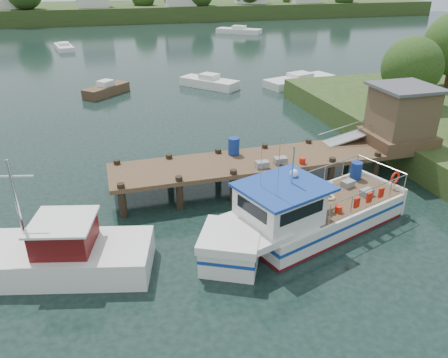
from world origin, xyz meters
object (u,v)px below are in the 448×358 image
object	(u,v)px
dock	(357,132)
moored_c	(300,80)
moored_b	(209,82)
moored_d	(64,47)
moored_far	(239,31)
moored_rowboat	(106,90)
lobster_boat	(301,217)
work_boat	(42,255)

from	to	relation	value
dock	moored_c	world-z (taller)	dock
moored_b	moored_d	xyz separation A→B (m)	(-13.51, 25.10, -0.10)
dock	moored_far	size ratio (longest dim) A/B	2.26
moored_far	dock	bearing A→B (deg)	-79.77
moored_rowboat	moored_b	xyz separation A→B (m)	(9.11, 0.16, -0.01)
moored_far	moored_b	size ratio (longest dim) A/B	1.37
dock	moored_b	xyz separation A→B (m)	(-2.72, 19.95, -1.79)
moored_b	moored_d	distance (m)	28.51
lobster_boat	moored_rowboat	world-z (taller)	lobster_boat
dock	moored_d	xyz separation A→B (m)	(-16.23, 45.05, -1.89)
dock	moored_rowboat	xyz separation A→B (m)	(-11.83, 19.79, -1.78)
moored_rowboat	moored_c	size ratio (longest dim) A/B	0.56
lobster_boat	moored_c	world-z (taller)	lobster_boat
moored_b	moored_c	size ratio (longest dim) A/B	0.74
moored_b	moored_d	world-z (taller)	moored_b
dock	moored_d	world-z (taller)	dock
work_boat	moored_c	xyz separation A→B (m)	(20.65, 22.96, -0.29)
dock	moored_b	distance (m)	20.21
dock	moored_far	xyz separation A→B (m)	(11.04, 53.77, -1.78)
lobster_boat	work_boat	size ratio (longest dim) A/B	1.18
dock	moored_c	xyz separation A→B (m)	(5.61, 18.52, -1.84)
moored_far	moored_d	bearing A→B (deg)	-140.45
moored_far	moored_d	world-z (taller)	moored_far
moored_rowboat	dock	bearing A→B (deg)	-72.60
dock	moored_b	size ratio (longest dim) A/B	3.09
lobster_boat	work_boat	xyz separation A→B (m)	(-9.78, 0.39, -0.18)
moored_d	work_boat	bearing A→B (deg)	-68.68
moored_c	moored_b	bearing A→B (deg)	163.52
moored_c	work_boat	bearing A→B (deg)	-138.73
moored_rowboat	moored_far	size ratio (longest dim) A/B	0.56
lobster_boat	moored_rowboat	xyz separation A→B (m)	(-6.56, 24.61, -0.41)
work_boat	moored_rowboat	bearing A→B (deg)	96.53
lobster_boat	moored_b	world-z (taller)	lobster_boat
moored_rowboat	moored_far	bearing A→B (deg)	42.61
lobster_boat	moored_far	distance (m)	60.82
moored_far	moored_b	bearing A→B (deg)	-90.30
dock	moored_rowboat	distance (m)	23.12
moored_rowboat	lobster_boat	bearing A→B (deg)	-88.53
dock	moored_rowboat	size ratio (longest dim) A/B	4.05
work_boat	moored_far	distance (m)	63.78
work_boat	moored_b	distance (m)	27.32
lobster_boat	moored_b	distance (m)	24.91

